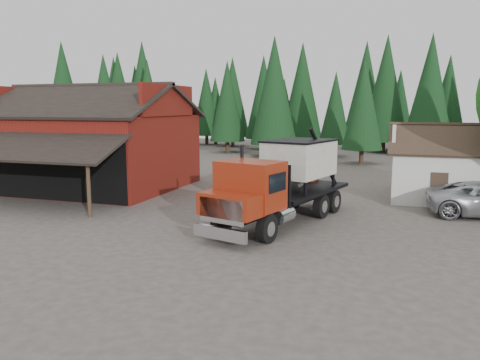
% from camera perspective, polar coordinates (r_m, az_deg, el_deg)
% --- Properties ---
extents(ground, '(120.00, 120.00, 0.00)m').
position_cam_1_polar(ground, '(20.60, -8.50, -6.90)').
color(ground, '#4D433C').
rests_on(ground, ground).
extents(red_barn, '(12.80, 13.63, 7.18)m').
position_cam_1_polar(red_barn, '(34.19, -17.70, 3.64)').
color(red_barn, maroon).
rests_on(red_barn, ground).
extents(farmhouse, '(8.60, 6.42, 4.65)m').
position_cam_1_polar(farmhouse, '(31.18, 25.44, 0.83)').
color(farmhouse, silver).
rests_on(farmhouse, ground).
extents(conifer_backdrop, '(76.00, 16.00, 16.00)m').
position_cam_1_polar(conifer_backdrop, '(60.61, 9.63, 3.50)').
color(conifer_backdrop, '#103218').
rests_on(conifer_backdrop, ground).
extents(near_pine_a, '(4.40, 4.40, 11.40)m').
position_cam_1_polar(near_pine_a, '(55.21, -16.16, 9.40)').
color(near_pine_a, '#382619').
rests_on(near_pine_a, ground).
extents(near_pine_b, '(3.96, 3.96, 10.40)m').
position_cam_1_polar(near_pine_b, '(47.77, 14.81, 8.99)').
color(near_pine_b, '#382619').
rests_on(near_pine_b, ground).
extents(near_pine_d, '(5.28, 5.28, 13.40)m').
position_cam_1_polar(near_pine_d, '(53.32, 4.18, 10.83)').
color(near_pine_d, '#382619').
rests_on(near_pine_d, ground).
extents(feed_truck, '(5.37, 10.44, 4.56)m').
position_cam_1_polar(feed_truck, '(22.53, 5.23, 0.07)').
color(feed_truck, black).
rests_on(feed_truck, ground).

